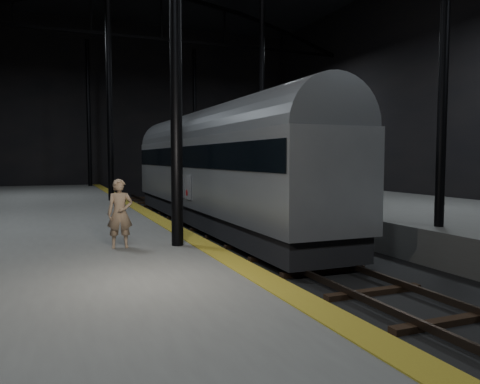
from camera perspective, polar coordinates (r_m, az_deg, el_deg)
ground at (r=15.72m, az=2.27°, el=-6.62°), size 44.00×44.00×0.00m
platform_left at (r=14.31m, az=-26.41°, el=-6.09°), size 9.00×43.80×1.00m
platform_right at (r=19.91m, az=22.36°, el=-3.19°), size 9.00×43.80×1.00m
tactile_strip at (r=14.53m, az=-9.49°, el=-3.54°), size 0.50×43.80×0.01m
track at (r=15.70m, az=2.27°, el=-6.38°), size 2.40×43.00×0.24m
train at (r=19.70m, az=-3.23°, el=3.58°), size 2.76×18.39×4.92m
woman at (r=10.39m, az=-14.42°, el=-2.56°), size 0.57×0.40×1.49m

